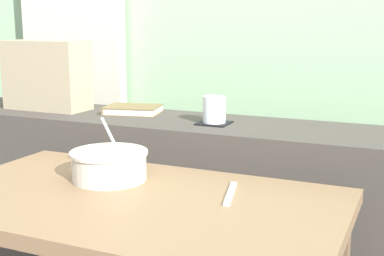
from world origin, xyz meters
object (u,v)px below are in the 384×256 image
object	(u,v)px
fork_utensil	(231,193)
soup_bowl	(109,165)
closed_book	(133,110)
breakfast_table	(134,252)
coaster_square	(214,123)
juice_glass	(214,110)
throw_pillow	(47,75)

from	to	relation	value
fork_utensil	soup_bowl	bearing A→B (deg)	168.55
closed_book	breakfast_table	bearing A→B (deg)	-59.97
closed_book	coaster_square	bearing A→B (deg)	-11.59
breakfast_table	coaster_square	world-z (taller)	coaster_square
breakfast_table	juice_glass	bearing A→B (deg)	90.55
fork_utensil	throw_pillow	bearing A→B (deg)	139.98
juice_glass	closed_book	size ratio (longest dim) A/B	0.39
throw_pillow	soup_bowl	distance (m)	0.75
breakfast_table	coaster_square	bearing A→B (deg)	90.55
throw_pillow	fork_utensil	xyz separation A→B (m)	(0.90, -0.45, -0.21)
breakfast_table	coaster_square	size ratio (longest dim) A/B	9.92
breakfast_table	soup_bowl	distance (m)	0.24
throw_pillow	soup_bowl	size ratio (longest dim) A/B	1.56
coaster_square	closed_book	bearing A→B (deg)	168.41
closed_book	throw_pillow	world-z (taller)	throw_pillow
breakfast_table	soup_bowl	size ratio (longest dim) A/B	4.85
closed_book	soup_bowl	distance (m)	0.56
coaster_square	closed_book	world-z (taller)	closed_book
closed_book	fork_utensil	distance (m)	0.76
juice_glass	closed_book	distance (m)	0.36
juice_glass	soup_bowl	xyz separation A→B (m)	(-0.12, -0.44, -0.09)
soup_bowl	juice_glass	bearing A→B (deg)	74.57
breakfast_table	coaster_square	distance (m)	0.58
juice_glass	throw_pillow	world-z (taller)	throw_pillow
soup_bowl	fork_utensil	distance (m)	0.34
breakfast_table	throw_pillow	size ratio (longest dim) A/B	3.10
juice_glass	throw_pillow	xyz separation A→B (m)	(-0.69, 0.02, 0.09)
coaster_square	soup_bowl	size ratio (longest dim) A/B	0.49
closed_book	fork_utensil	bearing A→B (deg)	-41.68
juice_glass	fork_utensil	xyz separation A→B (m)	(0.21, -0.43, -0.12)
soup_bowl	fork_utensil	xyz separation A→B (m)	(0.33, 0.01, -0.04)
closed_book	throw_pillow	bearing A→B (deg)	-171.76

